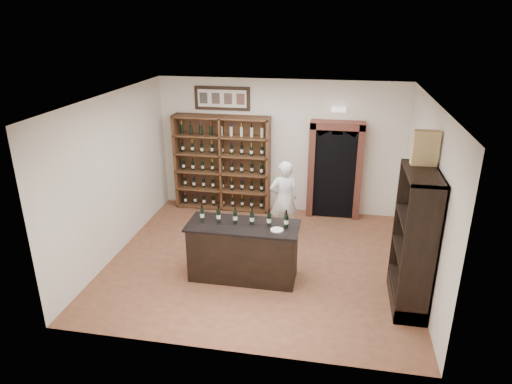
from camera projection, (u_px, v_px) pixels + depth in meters
floor at (261, 260)px, 8.49m from camera, size 5.50×5.50×0.00m
ceiling at (261, 99)px, 7.40m from camera, size 5.50×5.50×0.00m
wall_back at (280, 147)px, 10.24m from camera, size 5.50×0.04×3.00m
wall_left at (114, 176)px, 8.41m from camera, size 0.04×5.00×3.00m
wall_right at (426, 196)px, 7.49m from camera, size 0.04×5.00×3.00m
wine_shelf at (222, 163)px, 10.45m from camera, size 2.20×0.38×2.20m
framed_picture at (222, 98)px, 10.05m from camera, size 1.25×0.04×0.52m
arched_doorway at (335, 168)px, 10.00m from camera, size 1.17×0.35×2.17m
emergency_light at (339, 110)px, 9.63m from camera, size 0.30×0.10×0.10m
tasting_counter at (243, 251)px, 7.80m from camera, size 1.88×0.78×1.00m
counter_bottle_0 at (202, 214)px, 7.74m from camera, size 0.07×0.07×0.30m
counter_bottle_1 at (219, 216)px, 7.69m from camera, size 0.07×0.07×0.30m
counter_bottle_2 at (235, 217)px, 7.65m from camera, size 0.07×0.07×0.30m
counter_bottle_3 at (252, 218)px, 7.60m from camera, size 0.07×0.07×0.30m
counter_bottle_4 at (269, 219)px, 7.55m from camera, size 0.07×0.07×0.30m
counter_bottle_5 at (286, 221)px, 7.50m from camera, size 0.07×0.07×0.30m
side_cabinet at (413, 261)px, 6.97m from camera, size 0.48×1.20×2.20m
shopkeeper at (284, 199)px, 9.17m from camera, size 0.69×0.57×1.61m
plate at (277, 230)px, 7.41m from camera, size 0.21×0.21×0.02m
wine_crate at (425, 148)px, 6.65m from camera, size 0.37×0.17×0.52m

